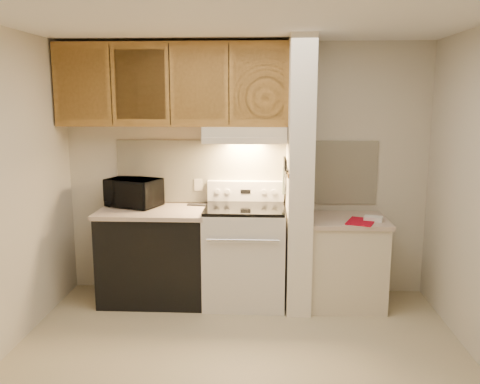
{
  "coord_description": "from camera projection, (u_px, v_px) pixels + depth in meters",
  "views": [
    {
      "loc": [
        0.19,
        -3.54,
        1.97
      ],
      "look_at": [
        -0.02,
        0.75,
        1.17
      ],
      "focal_mm": 38.0,
      "sensor_mm": 36.0,
      "label": 1
    }
  ],
  "objects": [
    {
      "name": "knife_handle_b",
      "position": [
        286.0,
        165.0,
        4.57
      ],
      "size": [
        0.02,
        0.02,
        0.1
      ],
      "primitive_type": "cylinder",
      "color": "black",
      "rests_on": "knife_strip"
    },
    {
      "name": "knife_blade_c",
      "position": [
        285.0,
        182.0,
        4.68
      ],
      "size": [
        0.01,
        0.04,
        0.2
      ],
      "primitive_type": "cube",
      "color": "silver",
      "rests_on": "knife_strip"
    },
    {
      "name": "wall_back",
      "position": [
        246.0,
        170.0,
        5.09
      ],
      "size": [
        3.6,
        2.5,
        0.02
      ],
      "primitive_type": "cube",
      "rotation": [
        1.57,
        0.0,
        0.0
      ],
      "color": "beige",
      "rests_on": "floor"
    },
    {
      "name": "knife_handle_d",
      "position": [
        285.0,
        163.0,
        4.74
      ],
      "size": [
        0.02,
        0.02,
        0.1
      ],
      "primitive_type": "cylinder",
      "color": "black",
      "rests_on": "knife_strip"
    },
    {
      "name": "floor",
      "position": [
        238.0,
        361.0,
        3.85
      ],
      "size": [
        3.6,
        3.6,
        0.0
      ],
      "primitive_type": "plane",
      "color": "#B9AC89",
      "rests_on": "ground"
    },
    {
      "name": "cooktop",
      "position": [
        245.0,
        208.0,
        4.81
      ],
      "size": [
        0.74,
        0.64,
        0.03
      ],
      "primitive_type": "cube",
      "color": "black",
      "rests_on": "range_body"
    },
    {
      "name": "cab_gap_c",
      "position": [
        229.0,
        84.0,
        4.62
      ],
      "size": [
        0.01,
        0.01,
        0.73
      ],
      "primitive_type": "cube",
      "color": "black",
      "rests_on": "upper_cabinets"
    },
    {
      "name": "cab_door_b",
      "position": [
        140.0,
        85.0,
        4.66
      ],
      "size": [
        0.46,
        0.01,
        0.63
      ],
      "primitive_type": "cube",
      "color": "olive",
      "rests_on": "upper_cabinets"
    },
    {
      "name": "range_hood",
      "position": [
        245.0,
        134.0,
        4.81
      ],
      "size": [
        0.78,
        0.44,
        0.15
      ],
      "primitive_type": "cube",
      "color": "beige",
      "rests_on": "upper_cabinets"
    },
    {
      "name": "oven_window",
      "position": [
        243.0,
        263.0,
        4.58
      ],
      "size": [
        0.5,
        0.01,
        0.3
      ],
      "primitive_type": "cube",
      "color": "black",
      "rests_on": "range_body"
    },
    {
      "name": "partition_pillar",
      "position": [
        299.0,
        176.0,
        4.72
      ],
      "size": [
        0.22,
        0.7,
        2.5
      ],
      "primitive_type": "cube",
      "color": "white",
      "rests_on": "floor"
    },
    {
      "name": "cab_door_a",
      "position": [
        82.0,
        85.0,
        4.69
      ],
      "size": [
        0.46,
        0.01,
        0.63
      ],
      "primitive_type": "cube",
      "color": "olive",
      "rests_on": "upper_cabinets"
    },
    {
      "name": "pillar_trim",
      "position": [
        287.0,
        170.0,
        4.72
      ],
      "size": [
        0.01,
        0.7,
        0.04
      ],
      "primitive_type": "cube",
      "color": "olive",
      "rests_on": "partition_pillar"
    },
    {
      "name": "range_knob_left_outer",
      "position": [
        217.0,
        191.0,
        5.04
      ],
      "size": [
        0.05,
        0.02,
        0.05
      ],
      "primitive_type": "cylinder",
      "rotation": [
        1.57,
        0.0,
        0.0
      ],
      "color": "silver",
      "rests_on": "range_backguard"
    },
    {
      "name": "outlet",
      "position": [
        198.0,
        185.0,
        5.12
      ],
      "size": [
        0.08,
        0.01,
        0.12
      ],
      "primitive_type": "cube",
      "color": "beige",
      "rests_on": "backsplash"
    },
    {
      "name": "knife_strip",
      "position": [
        286.0,
        169.0,
        4.67
      ],
      "size": [
        0.02,
        0.42,
        0.04
      ],
      "primitive_type": "cube",
      "color": "black",
      "rests_on": "partition_pillar"
    },
    {
      "name": "range_knob_left_inner",
      "position": [
        227.0,
        191.0,
        5.03
      ],
      "size": [
        0.05,
        0.02,
        0.05
      ],
      "primitive_type": "cylinder",
      "rotation": [
        1.57,
        0.0,
        0.0
      ],
      "color": "silver",
      "rests_on": "range_backguard"
    },
    {
      "name": "dishwasher_front",
      "position": [
        155.0,
        257.0,
        4.96
      ],
      "size": [
        1.0,
        0.63,
        0.87
      ],
      "primitive_type": "cube",
      "color": "black",
      "rests_on": "floor"
    },
    {
      "name": "cab_door_c",
      "position": [
        199.0,
        84.0,
        4.63
      ],
      "size": [
        0.46,
        0.01,
        0.63
      ],
      "primitive_type": "cube",
      "color": "olive",
      "rests_on": "upper_cabinets"
    },
    {
      "name": "knife_handle_c",
      "position": [
        285.0,
        163.0,
        4.67
      ],
      "size": [
        0.02,
        0.02,
        0.1
      ],
      "primitive_type": "cylinder",
      "color": "black",
      "rests_on": "knife_strip"
    },
    {
      "name": "knife_blade_d",
      "position": [
        285.0,
        178.0,
        4.77
      ],
      "size": [
        0.01,
        0.04,
        0.16
      ],
      "primitive_type": "cube",
      "color": "silver",
      "rests_on": "knife_strip"
    },
    {
      "name": "left_countertop",
      "position": [
        153.0,
        212.0,
        4.87
      ],
      "size": [
        1.04,
        0.67,
        0.04
      ],
      "primitive_type": "cube",
      "color": "#C0AA98",
      "rests_on": "dishwasher_front"
    },
    {
      "name": "knife_blade_a",
      "position": [
        286.0,
        182.0,
        4.54
      ],
      "size": [
        0.01,
        0.03,
        0.16
      ],
      "primitive_type": "cube",
      "color": "silver",
      "rests_on": "knife_strip"
    },
    {
      "name": "knife_handle_e",
      "position": [
        285.0,
        162.0,
        4.8
      ],
      "size": [
        0.02,
        0.02,
        0.1
      ],
      "primitive_type": "cylinder",
      "color": "black",
      "rests_on": "knife_strip"
    },
    {
      "name": "right_cab_base",
      "position": [
        346.0,
        263.0,
        4.86
      ],
      "size": [
        0.7,
        0.6,
        0.81
      ],
      "primitive_type": "cube",
      "color": "beige",
      "rests_on": "floor"
    },
    {
      "name": "cab_door_d",
      "position": [
        259.0,
        84.0,
        4.6
      ],
      "size": [
        0.46,
        0.01,
        0.63
      ],
      "primitive_type": "cube",
      "color": "olive",
      "rests_on": "upper_cabinets"
    },
    {
      "name": "upper_cabinets",
      "position": [
        173.0,
        85.0,
        4.8
      ],
      "size": [
        2.18,
        0.33,
        0.77
      ],
      "primitive_type": "cube",
      "color": "olive",
      "rests_on": "wall_back"
    },
    {
      "name": "ceiling",
      "position": [
        238.0,
        17.0,
        3.39
      ],
      "size": [
        3.6,
        3.6,
        0.0
      ],
      "primitive_type": "plane",
      "rotation": [
        3.14,
        0.0,
        0.0
      ],
      "color": "white",
      "rests_on": "wall_back"
    },
    {
      "name": "range_display",
      "position": [
        246.0,
        192.0,
        5.03
      ],
      "size": [
        0.1,
        0.01,
        0.04
      ],
      "primitive_type": "cube",
      "color": "black",
      "rests_on": "range_backguard"
    },
    {
      "name": "knife_blade_e",
      "position": [
        284.0,
        178.0,
        4.85
      ],
      "size": [
        0.01,
        0.04,
        0.18
      ],
      "primitive_type": "cube",
      "color": "silver",
      "rests_on": "knife_strip"
    },
    {
      "name": "knife_handle_a",
      "position": [
        286.0,
        166.0,
        4.51
      ],
      "size": [
        0.02,
        0.02,
        0.1
      ],
      "primitive_type": "cylinder",
      "color": "black",
      "rests_on": "knife_strip"
    },
    {
      "name": "backsplash",
      "position": [
        246.0,
        172.0,
        5.08
      ],
      "size": [
        2.6,
        0.02,
        0.63
      ],
      "primitive_type": "cube",
      "color": "white",
      "rests_on": "wall_back"
    },
    {
      "name": "spoon_rest",
      "position": [
        197.0,
        205.0,
        5.04
      ],
      "size": [
        0.2,
        0.09,
        0.01
      ],
      "primitive_type": "cube",
      "rotation": [
        0.0,
        0.0,
        -0.14
      ],
      "color": "black",
      "rests_on": "left_countertop"
    },
    {
      "name": "knife_blade_b",
      "position": [
        285.0,
        182.0,
        4.6
      ],
      "size": [
        0.01,
        0.04,
        0.18
      ],
      "primitive_type": "cube",
      "color": "silver",
      "rests_on": "knife_strip"
    },
    {
      "name": "range_backguard",
      "position": [
        246.0,
        191.0,
        5.07
      ],
      "size": [
        0.76,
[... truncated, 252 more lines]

